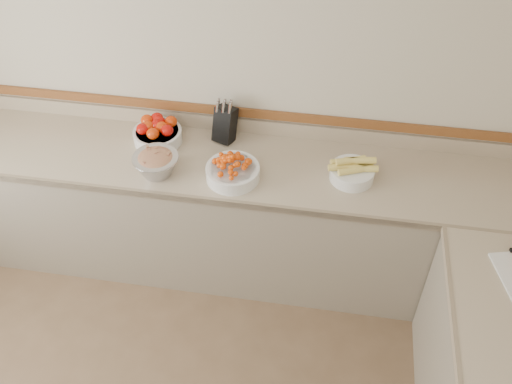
# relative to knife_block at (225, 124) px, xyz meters

# --- Properties ---
(back_wall) EXTENTS (4.00, 0.00, 4.00)m
(back_wall) POSITION_rel_knife_block_xyz_m (-0.07, 0.10, 0.28)
(back_wall) COLOR beige
(back_wall) RESTS_ON ground_plane
(counter_back) EXTENTS (4.00, 0.65, 1.08)m
(counter_back) POSITION_rel_knife_block_xyz_m (-0.07, -0.22, -0.56)
(counter_back) COLOR tan
(counter_back) RESTS_ON ground_plane
(knife_block) EXTENTS (0.16, 0.18, 0.29)m
(knife_block) POSITION_rel_knife_block_xyz_m (0.00, 0.00, 0.00)
(knife_block) COLOR black
(knife_block) RESTS_ON counter_back
(tomato_bowl) EXTENTS (0.30, 0.30, 0.15)m
(tomato_bowl) POSITION_rel_knife_block_xyz_m (-0.41, -0.08, -0.05)
(tomato_bowl) COLOR white
(tomato_bowl) RESTS_ON counter_back
(cherry_tomato_bowl) EXTENTS (0.31, 0.31, 0.17)m
(cherry_tomato_bowl) POSITION_rel_knife_block_xyz_m (0.11, -0.35, -0.06)
(cherry_tomato_bowl) COLOR white
(cherry_tomato_bowl) RESTS_ON counter_back
(corn_bowl) EXTENTS (0.28, 0.26, 0.15)m
(corn_bowl) POSITION_rel_knife_block_xyz_m (0.79, -0.24, -0.06)
(corn_bowl) COLOR white
(corn_bowl) RESTS_ON counter_back
(rhubarb_bowl) EXTENTS (0.27, 0.27, 0.15)m
(rhubarb_bowl) POSITION_rel_knife_block_xyz_m (-0.33, -0.38, -0.04)
(rhubarb_bowl) COLOR #B2B2BA
(rhubarb_bowl) RESTS_ON counter_back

